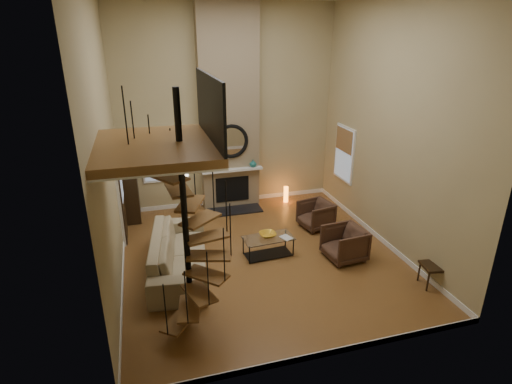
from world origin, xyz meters
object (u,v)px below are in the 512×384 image
object	(u,v)px
armchair_far	(347,243)
coffee_table	(268,244)
hutch	(130,186)
accent_lamp	(286,194)
side_chair	(439,262)
floor_lamp	(181,175)
sofa	(178,252)
armchair_near	(318,214)

from	to	relation	value
armchair_far	coffee_table	bearing A→B (deg)	-113.97
coffee_table	hutch	bearing A→B (deg)	135.69
accent_lamp	side_chair	world-z (taller)	side_chair
floor_lamp	accent_lamp	world-z (taller)	floor_lamp
hutch	floor_lamp	distance (m)	1.60
hutch	accent_lamp	bearing A→B (deg)	-0.57
floor_lamp	accent_lamp	distance (m)	3.41
side_chair	armchair_far	bearing A→B (deg)	129.42
hutch	accent_lamp	size ratio (longest dim) A/B	3.97
floor_lamp	sofa	bearing A→B (deg)	-99.29
hutch	side_chair	distance (m)	7.59
armchair_far	side_chair	distance (m)	1.90
accent_lamp	side_chair	size ratio (longest dim) A/B	0.49
hutch	sofa	world-z (taller)	hutch
coffee_table	accent_lamp	size ratio (longest dim) A/B	2.45
armchair_near	coffee_table	xyz separation A→B (m)	(-1.67, -1.04, -0.07)
hutch	coffee_table	size ratio (longest dim) A/B	1.62
sofa	accent_lamp	size ratio (longest dim) A/B	5.99
armchair_near	coffee_table	world-z (taller)	armchair_near
sofa	coffee_table	size ratio (longest dim) A/B	2.45
coffee_table	floor_lamp	distance (m)	2.83
hutch	coffee_table	distance (m)	4.14
armchair_far	coffee_table	distance (m)	1.76
coffee_table	sofa	bearing A→B (deg)	-179.63
sofa	armchair_far	xyz separation A→B (m)	(3.66, -0.55, -0.04)
coffee_table	accent_lamp	xyz separation A→B (m)	(1.43, 2.81, -0.03)
sofa	floor_lamp	size ratio (longest dim) A/B	1.66
hutch	armchair_far	world-z (taller)	hutch
sofa	armchair_near	world-z (taller)	sofa
coffee_table	side_chair	size ratio (longest dim) A/B	1.20
armchair_near	armchair_far	xyz separation A→B (m)	(-0.00, -1.60, 0.00)
sofa	coffee_table	world-z (taller)	sofa
hutch	armchair_near	size ratio (longest dim) A/B	2.45
armchair_near	hutch	bearing A→B (deg)	-122.71
armchair_far	accent_lamp	world-z (taller)	armchair_far
accent_lamp	side_chair	bearing A→B (deg)	-73.46
armchair_near	floor_lamp	world-z (taller)	floor_lamp
floor_lamp	accent_lamp	xyz separation A→B (m)	(3.10, 0.82, -1.16)
coffee_table	accent_lamp	world-z (taller)	accent_lamp
armchair_far	accent_lamp	distance (m)	3.38
accent_lamp	hutch	bearing A→B (deg)	179.43
hutch	floor_lamp	xyz separation A→B (m)	(1.26, -0.86, 0.46)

